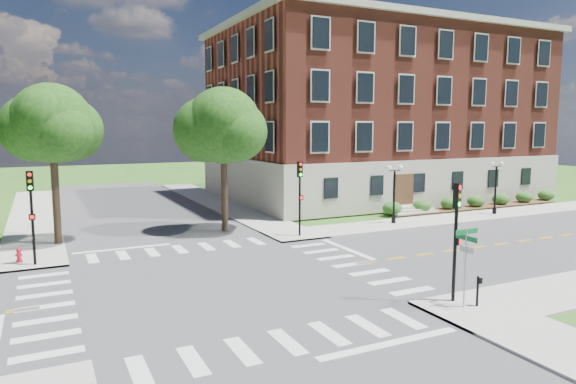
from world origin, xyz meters
name	(u,v)px	position (x,y,z in m)	size (l,w,h in m)	color
ground	(219,283)	(0.00, 0.00, 0.00)	(160.00, 160.00, 0.00)	#2F5818
road_ew	(219,283)	(0.00, 0.00, 0.01)	(90.00, 12.00, 0.01)	#3D3D3F
road_ns	(219,283)	(0.00, 0.00, 0.01)	(12.00, 90.00, 0.01)	#3D3D3F
sidewalk_ne	(334,210)	(15.38, 15.38, 0.06)	(34.00, 34.00, 0.12)	#9E9B93
crosswalk_east	(352,265)	(7.20, 0.00, 0.00)	(2.20, 10.20, 0.02)	silver
stop_bar_east	(347,249)	(8.80, 3.00, 0.00)	(0.40, 5.50, 0.00)	silver
main_building	(374,115)	(24.00, 21.99, 8.34)	(30.60, 22.40, 16.50)	#A19D8E
shrub_row	(476,209)	(27.00, 10.80, 0.00)	(18.00, 2.00, 1.30)	#1D4F1A
tree_c	(52,124)	(-6.32, 11.49, 7.27)	(4.70, 4.70, 9.55)	black
tree_d	(223,126)	(4.03, 10.89, 7.16)	(5.10, 5.10, 9.62)	black
traffic_signal_se	(456,226)	(7.67, -6.76, 3.19)	(0.38, 0.46, 4.80)	black
traffic_signal_ne	(300,189)	(7.79, 7.07, 3.19)	(0.33, 0.37, 4.80)	black
traffic_signal_nw	(31,205)	(-7.58, 6.72, 3.19)	(0.35, 0.39, 4.80)	black
twin_lamp_west	(394,190)	(15.96, 7.97, 2.52)	(1.36, 0.36, 4.23)	black
twin_lamp_east	(496,184)	(25.78, 7.65, 2.52)	(1.36, 0.36, 4.23)	black
street_sign_pole	(466,252)	(7.52, -7.48, 2.31)	(1.10, 1.10, 3.10)	gray
push_button_post	(478,289)	(8.08, -7.64, 0.80)	(0.14, 0.21, 1.20)	black
fire_hydrant	(19,256)	(-8.32, 7.62, 0.46)	(0.35, 0.35, 0.75)	#B10D1E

